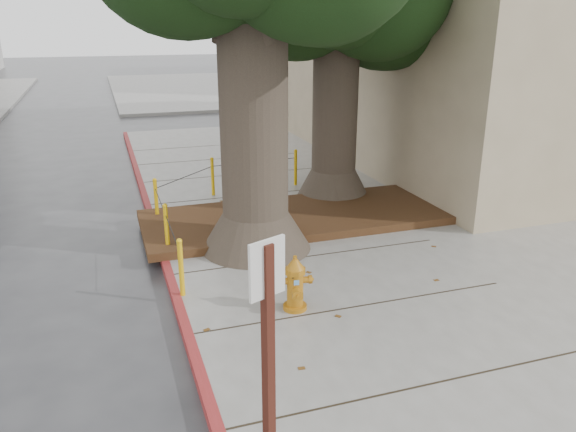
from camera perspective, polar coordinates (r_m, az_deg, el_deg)
name	(u,v)px	position (r m, az deg, el deg)	size (l,w,h in m)	color
ground	(325,321)	(8.43, 3.77, -10.58)	(140.00, 140.00, 0.00)	#28282B
sidewalk_main	(536,219)	(13.43, 23.92, -0.30)	(16.00, 26.00, 0.15)	slate
sidewalk_far	(238,87)	(38.02, -5.05, 12.94)	(16.00, 20.00, 0.15)	slate
curb_red	(167,267)	(10.15, -12.24, -5.11)	(0.14, 26.00, 0.16)	maroon
planter_bed	(296,217)	(11.96, 0.79, -0.09)	(6.40, 2.60, 0.16)	black
building_side_white	(408,15)	(37.78, 12.13, 19.30)	(10.00, 10.00, 9.00)	silver
bollard_ring	(208,199)	(11.83, -8.08, 1.72)	(3.79, 5.39, 0.95)	#E7AD0C
fire_hydrant	(295,284)	(8.23, 0.73, -6.89)	(0.45, 0.42, 0.85)	#B36D12
signpost	(269,405)	(4.01, -1.95, -18.68)	(0.26, 0.13, 2.78)	#471911
car_silver	(267,106)	(25.03, -2.12, 11.12)	(1.57, 3.90, 1.33)	#99989D
car_red	(319,100)	(27.58, 3.18, 11.73)	(1.28, 3.66, 1.21)	maroon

